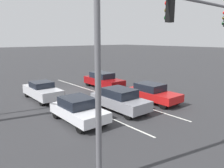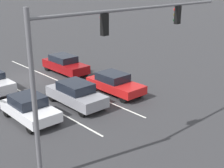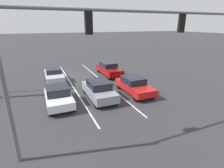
{
  "view_description": "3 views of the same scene",
  "coord_description": "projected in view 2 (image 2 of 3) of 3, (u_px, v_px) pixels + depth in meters",
  "views": [
    {
      "loc": [
        10.05,
        18.48,
        4.98
      ],
      "look_at": [
        0.82,
        7.38,
        1.97
      ],
      "focal_mm": 35.0,
      "sensor_mm": 36.0,
      "label": 1
    },
    {
      "loc": [
        11.29,
        23.14,
        8.07
      ],
      "look_at": [
        -1.35,
        9.28,
        1.58
      ],
      "focal_mm": 50.0,
      "sensor_mm": 36.0,
      "label": 2
    },
    {
      "loc": [
        4.62,
        20.68,
        6.06
      ],
      "look_at": [
        -0.53,
        8.59,
        1.55
      ],
      "focal_mm": 28.0,
      "sensor_mm": 36.0,
      "label": 3
    }
  ],
  "objects": [
    {
      "name": "car_maroon_leftlane_second",
      "position": [
        65.0,
        64.0,
        27.17
      ],
      "size": [
        1.81,
        4.74,
        1.57
      ],
      "color": "maroon",
      "rests_on": "ground_plane"
    },
    {
      "name": "ground_plane",
      "position": [
        25.0,
        79.0,
        25.99
      ],
      "size": [
        240.0,
        240.0,
        0.0
      ],
      "primitive_type": "plane",
      "color": "#333335"
    },
    {
      "name": "car_white_rightlane_front",
      "position": [
        29.0,
        108.0,
        18.26
      ],
      "size": [
        1.89,
        4.06,
        1.5
      ],
      "color": "silver",
      "rests_on": "ground_plane"
    },
    {
      "name": "car_red_leftlane_front",
      "position": [
        115.0,
        83.0,
        22.51
      ],
      "size": [
        1.89,
        4.47,
        1.47
      ],
      "color": "red",
      "rests_on": "ground_plane"
    },
    {
      "name": "lane_stripe_left_divider",
      "position": [
        62.0,
        82.0,
        25.0
      ],
      "size": [
        0.12,
        17.94,
        0.01
      ],
      "primitive_type": "cube",
      "color": "silver",
      "rests_on": "ground_plane"
    },
    {
      "name": "lane_stripe_center_divider",
      "position": [
        23.0,
        93.0,
        22.83
      ],
      "size": [
        0.12,
        17.94,
        0.01
      ],
      "primitive_type": "cube",
      "color": "silver",
      "rests_on": "ground_plane"
    },
    {
      "name": "traffic_signal_gantry",
      "position": [
        105.0,
        44.0,
        13.73
      ],
      "size": [
        12.13,
        0.37,
        7.06
      ],
      "color": "slate",
      "rests_on": "ground_plane"
    },
    {
      "name": "car_gray_midlane_front",
      "position": [
        76.0,
        94.0,
        20.38
      ],
      "size": [
        1.87,
        4.5,
        1.57
      ],
      "color": "gray",
      "rests_on": "ground_plane"
    }
  ]
}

